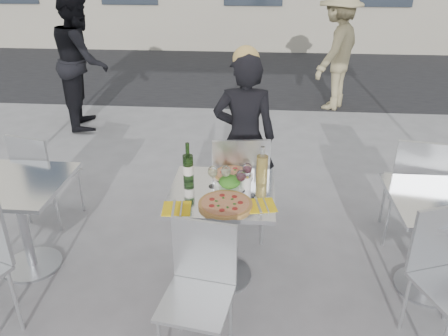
# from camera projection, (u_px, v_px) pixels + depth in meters

# --- Properties ---
(ground) EXTENTS (80.00, 80.00, 0.00)m
(ground) POSITION_uv_depth(u_px,v_px,m) (222.00, 276.00, 3.33)
(ground) COLOR slate
(street_asphalt) EXTENTS (24.00, 5.00, 0.00)m
(street_asphalt) POSITION_uv_depth(u_px,v_px,m) (249.00, 71.00, 9.15)
(street_asphalt) COLOR black
(street_asphalt) RESTS_ON ground
(main_table) EXTENTS (0.72, 0.72, 0.75)m
(main_table) POSITION_uv_depth(u_px,v_px,m) (222.00, 217.00, 3.10)
(main_table) COLOR #B7BABF
(main_table) RESTS_ON ground
(side_table_left) EXTENTS (0.72, 0.72, 0.75)m
(side_table_left) POSITION_uv_depth(u_px,v_px,m) (19.00, 207.00, 3.21)
(side_table_left) COLOR #B7BABF
(side_table_left) RESTS_ON ground
(side_table_right) EXTENTS (0.72, 0.72, 0.75)m
(side_table_right) POSITION_uv_depth(u_px,v_px,m) (440.00, 226.00, 2.98)
(side_table_right) COLOR #B7BABF
(side_table_right) RESTS_ON ground
(chair_far) EXTENTS (0.50, 0.51, 0.97)m
(chair_far) POSITION_uv_depth(u_px,v_px,m) (239.00, 180.00, 3.52)
(chair_far) COLOR silver
(chair_far) RESTS_ON ground
(chair_near) EXTENTS (0.45, 0.46, 0.86)m
(chair_near) POSITION_uv_depth(u_px,v_px,m) (200.00, 281.00, 2.53)
(chair_near) COLOR silver
(chair_near) RESTS_ON ground
(side_chair_lfar) EXTENTS (0.49, 0.49, 0.87)m
(side_chair_lfar) POSITION_uv_depth(u_px,v_px,m) (41.00, 171.00, 3.79)
(side_chair_lfar) COLOR silver
(side_chair_lfar) RESTS_ON ground
(side_chair_rfar) EXTENTS (0.51, 0.52, 0.97)m
(side_chair_rfar) POSITION_uv_depth(u_px,v_px,m) (418.00, 183.00, 3.47)
(side_chair_rfar) COLOR silver
(side_chair_rfar) RESTS_ON ground
(side_chair_rnear) EXTENTS (0.52, 0.53, 0.89)m
(side_chair_rnear) POSITION_uv_depth(u_px,v_px,m) (447.00, 268.00, 2.61)
(side_chair_rnear) COLOR silver
(side_chair_rnear) RESTS_ON ground
(woman_diner) EXTENTS (0.56, 0.37, 1.51)m
(woman_diner) POSITION_uv_depth(u_px,v_px,m) (244.00, 138.00, 3.84)
(woman_diner) COLOR black
(woman_diner) RESTS_ON ground
(pedestrian_a) EXTENTS (0.92, 1.05, 1.83)m
(pedestrian_a) POSITION_uv_depth(u_px,v_px,m) (82.00, 61.00, 5.91)
(pedestrian_a) COLOR black
(pedestrian_a) RESTS_ON ground
(pedestrian_b) EXTENTS (1.14, 1.34, 1.80)m
(pedestrian_b) POSITION_uv_depth(u_px,v_px,m) (337.00, 50.00, 6.62)
(pedestrian_b) COLOR #998C62
(pedestrian_b) RESTS_ON ground
(pizza_near) EXTENTS (0.35, 0.35, 0.02)m
(pizza_near) POSITION_uv_depth(u_px,v_px,m) (225.00, 204.00, 2.82)
(pizza_near) COLOR tan
(pizza_near) RESTS_ON main_table
(pizza_far) EXTENTS (0.30, 0.30, 0.03)m
(pizza_far) POSITION_uv_depth(u_px,v_px,m) (232.00, 175.00, 3.18)
(pizza_far) COLOR white
(pizza_far) RESTS_ON main_table
(salad_plate) EXTENTS (0.22, 0.22, 0.09)m
(salad_plate) POSITION_uv_depth(u_px,v_px,m) (230.00, 183.00, 3.03)
(salad_plate) COLOR white
(salad_plate) RESTS_ON main_table
(wine_bottle) EXTENTS (0.07, 0.07, 0.29)m
(wine_bottle) POSITION_uv_depth(u_px,v_px,m) (188.00, 167.00, 3.08)
(wine_bottle) COLOR #29511E
(wine_bottle) RESTS_ON main_table
(carafe) EXTENTS (0.08, 0.08, 0.29)m
(carafe) POSITION_uv_depth(u_px,v_px,m) (262.00, 170.00, 3.03)
(carafe) COLOR tan
(carafe) RESTS_ON main_table
(sugar_shaker) EXTENTS (0.06, 0.06, 0.11)m
(sugar_shaker) POSITION_uv_depth(u_px,v_px,m) (246.00, 182.00, 3.01)
(sugar_shaker) COLOR white
(sugar_shaker) RESTS_ON main_table
(wineglass_white_a) EXTENTS (0.07, 0.07, 0.16)m
(wineglass_white_a) POSITION_uv_depth(u_px,v_px,m) (213.00, 172.00, 3.01)
(wineglass_white_a) COLOR white
(wineglass_white_a) RESTS_ON main_table
(wineglass_white_b) EXTENTS (0.07, 0.07, 0.16)m
(wineglass_white_b) POSITION_uv_depth(u_px,v_px,m) (226.00, 172.00, 3.02)
(wineglass_white_b) COLOR white
(wineglass_white_b) RESTS_ON main_table
(wineglass_red_a) EXTENTS (0.07, 0.07, 0.16)m
(wineglass_red_a) POSITION_uv_depth(u_px,v_px,m) (241.00, 176.00, 2.96)
(wineglass_red_a) COLOR white
(wineglass_red_a) RESTS_ON main_table
(wineglass_red_b) EXTENTS (0.07, 0.07, 0.16)m
(wineglass_red_b) POSITION_uv_depth(u_px,v_px,m) (247.00, 169.00, 3.05)
(wineglass_red_b) COLOR white
(wineglass_red_b) RESTS_ON main_table
(napkin_left) EXTENTS (0.20, 0.20, 0.01)m
(napkin_left) POSITION_uv_depth(u_px,v_px,m) (177.00, 208.00, 2.79)
(napkin_left) COLOR yellow
(napkin_left) RESTS_ON main_table
(napkin_right) EXTENTS (0.21, 0.21, 0.01)m
(napkin_right) POSITION_uv_depth(u_px,v_px,m) (261.00, 205.00, 2.82)
(napkin_right) COLOR yellow
(napkin_right) RESTS_ON main_table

